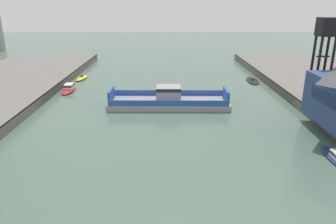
{
  "coord_description": "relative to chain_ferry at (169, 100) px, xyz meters",
  "views": [
    {
      "loc": [
        -0.53,
        -20.18,
        18.65
      ],
      "look_at": [
        0.0,
        27.61,
        2.0
      ],
      "focal_mm": 33.45,
      "sensor_mm": 36.0,
      "label": 1
    }
  ],
  "objects": [
    {
      "name": "moored_boat_near_right",
      "position": [
        -22.27,
        22.86,
        -0.85
      ],
      "size": [
        2.64,
        6.7,
        1.09
      ],
      "color": "yellow",
      "rests_on": "ground"
    },
    {
      "name": "moored_boat_near_left",
      "position": [
        -22.27,
        11.16,
        -0.57
      ],
      "size": [
        2.52,
        7.46,
        1.56
      ],
      "color": "red",
      "rests_on": "ground"
    },
    {
      "name": "chain_ferry",
      "position": [
        0.0,
        0.0,
        0.0
      ],
      "size": [
        22.91,
        7.54,
        3.9
      ],
      "color": "#939399",
      "rests_on": "ground"
    },
    {
      "name": "moored_boat_mid_left",
      "position": [
        21.45,
        19.88,
        -0.97
      ],
      "size": [
        3.31,
        8.44,
        0.85
      ],
      "color": "black",
      "rests_on": "ground"
    },
    {
      "name": "crane_tower",
      "position": [
        25.84,
        -4.75,
        11.81
      ],
      "size": [
        2.89,
        2.89,
        14.78
      ],
      "color": "black",
      "rests_on": "quay_right"
    }
  ]
}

